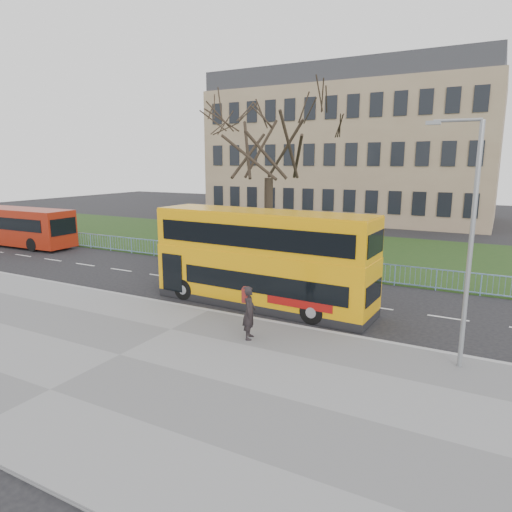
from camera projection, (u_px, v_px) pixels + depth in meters
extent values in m
plane|color=black|center=(229.00, 303.00, 20.66)|extent=(120.00, 120.00, 0.00)
cube|color=slate|center=(120.00, 356.00, 14.82)|extent=(80.00, 10.50, 0.12)
cube|color=gray|center=(209.00, 311.00, 19.31)|extent=(80.00, 0.20, 0.14)
cube|color=#1A3714|center=(332.00, 250.00, 32.99)|extent=(80.00, 15.40, 0.08)
cube|color=#836C53|center=(352.00, 156.00, 51.77)|extent=(30.00, 15.00, 14.00)
cube|color=orange|center=(262.00, 278.00, 20.05)|extent=(10.00, 2.77, 1.84)
cube|color=orange|center=(262.00, 254.00, 19.84)|extent=(10.00, 2.77, 0.32)
cube|color=orange|center=(262.00, 231.00, 19.64)|extent=(9.95, 2.72, 1.65)
cube|color=black|center=(260.00, 284.00, 18.75)|extent=(7.64, 0.36, 0.80)
cube|color=black|center=(248.00, 237.00, 18.67)|extent=(9.11, 0.42, 0.90)
cylinder|color=black|center=(184.00, 289.00, 21.07)|extent=(0.99, 0.30, 0.98)
cylinder|color=black|center=(312.00, 312.00, 17.88)|extent=(0.99, 0.30, 0.98)
cube|color=maroon|center=(13.00, 225.00, 34.72)|extent=(10.91, 2.75, 2.66)
cylinder|color=black|center=(32.00, 245.00, 32.42)|extent=(0.99, 0.28, 0.99)
imported|color=black|center=(249.00, 313.00, 16.00)|extent=(0.65, 0.80, 1.90)
cylinder|color=gray|center=(470.00, 250.00, 13.24)|extent=(0.15, 0.15, 7.28)
cylinder|color=gray|center=(458.00, 120.00, 12.77)|extent=(1.28, 0.17, 0.09)
cube|color=gray|center=(433.00, 123.00, 13.04)|extent=(0.42, 0.19, 0.11)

